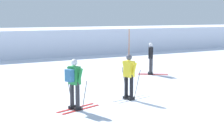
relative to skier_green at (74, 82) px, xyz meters
The scene contains 6 objects.
ground_plane 4.39m from the skier_green, 11.13° to the right, with size 120.00×120.00×0.00m, color silver.
far_snow_ridge 18.22m from the skier_green, 76.65° to the left, with size 80.00×7.10×2.08m, color silver.
skier_green is the anchor object (origin of this frame).
skier_black 7.75m from the skier_green, 35.45° to the left, with size 1.53×1.20×1.71m.
skier_yellow 2.36m from the skier_green, ahead, with size 1.64×0.99×1.71m.
trail_marker_pole 12.53m from the skier_green, 49.72° to the left, with size 0.05×0.05×2.26m, color #C65614.
Camera 1 is at (-8.42, -9.31, 3.08)m, focal length 54.11 mm.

